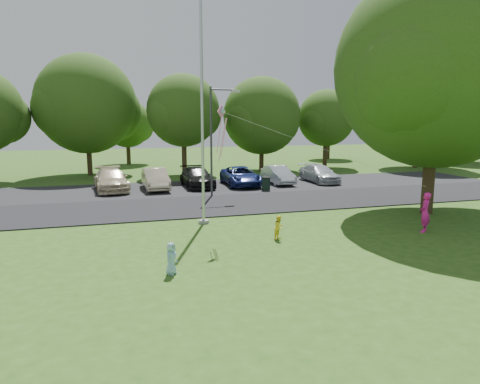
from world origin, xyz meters
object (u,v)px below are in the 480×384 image
object	(u,v)px
street_lamp	(215,132)
kite	(231,126)
woman	(425,212)
child_blue	(171,258)
child_yellow	(279,227)
flagpole	(202,135)
big_tree	(436,73)
trash_can	(266,184)

from	to	relation	value
street_lamp	kite	bearing A→B (deg)	-100.90
street_lamp	woman	distance (m)	13.37
woman	child_blue	size ratio (longest dim) A/B	1.68
child_blue	child_yellow	bearing A→B (deg)	-21.93
child_yellow	street_lamp	bearing A→B (deg)	54.04
flagpole	woman	distance (m)	10.44
child_yellow	child_blue	distance (m)	5.55
street_lamp	child_blue	xyz separation A→B (m)	(-4.51, -13.16, -3.60)
big_tree	woman	bearing A→B (deg)	-130.78
child_blue	kite	world-z (taller)	kite
street_lamp	kite	xyz separation A→B (m)	(-1.52, -9.44, 0.50)
kite	big_tree	bearing A→B (deg)	-32.18
street_lamp	trash_can	size ratio (longest dim) A/B	7.05
street_lamp	trash_can	distance (m)	5.35
flagpole	street_lamp	size ratio (longest dim) A/B	1.46
street_lamp	big_tree	xyz separation A→B (m)	(9.46, -7.95, 3.05)
trash_can	child_yellow	bearing A→B (deg)	-107.13
flagpole	child_yellow	xyz separation A→B (m)	(2.44, -3.53, -3.67)
woman	kite	xyz separation A→B (m)	(-8.29, 1.63, 3.74)
big_tree	woman	size ratio (longest dim) A/B	7.12
big_tree	child_blue	bearing A→B (deg)	-159.54
flagpole	big_tree	world-z (taller)	big_tree
woman	child_blue	world-z (taller)	woman
child_yellow	kite	xyz separation A→B (m)	(-1.78, 0.90, 4.13)
trash_can	big_tree	xyz separation A→B (m)	(5.67, -9.03, 6.68)
trash_can	child_blue	xyz separation A→B (m)	(-8.29, -14.25, 0.03)
big_tree	child_blue	xyz separation A→B (m)	(-13.96, -5.21, -6.65)
flagpole	woman	world-z (taller)	flagpole
flagpole	big_tree	distance (m)	12.07
trash_can	street_lamp	bearing A→B (deg)	-164.05
flagpole	big_tree	xyz separation A→B (m)	(11.63, -1.15, 3.00)
flagpole	kite	world-z (taller)	flagpole
kite	woman	bearing A→B (deg)	-50.97
street_lamp	woman	world-z (taller)	street_lamp
child_blue	kite	distance (m)	6.29
big_tree	kite	distance (m)	11.36
woman	kite	size ratio (longest dim) A/B	0.20
child_yellow	child_blue	world-z (taller)	child_blue
trash_can	kite	xyz separation A→B (m)	(-5.30, -10.52, 4.13)
trash_can	child_yellow	size ratio (longest dim) A/B	0.98
street_lamp	child_blue	bearing A→B (deg)	-110.65
flagpole	child_blue	bearing A→B (deg)	-110.13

